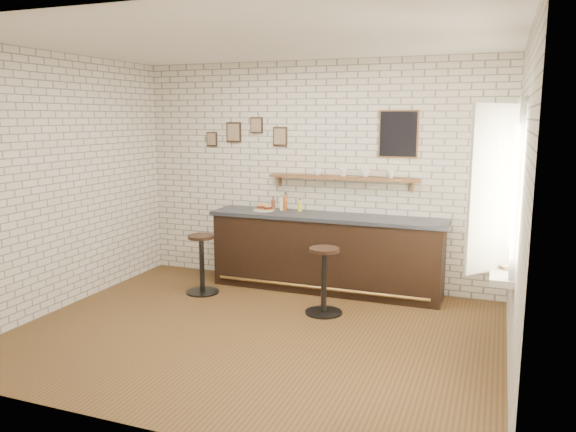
{
  "coord_description": "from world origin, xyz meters",
  "views": [
    {
      "loc": [
        2.33,
        -5.17,
        2.27
      ],
      "look_at": [
        0.02,
        0.9,
        1.11
      ],
      "focal_mm": 35.0,
      "sensor_mm": 36.0,
      "label": 1
    }
  ],
  "objects_px": {
    "bar_counter": "(326,253)",
    "bar_stool_right": "(324,279)",
    "bitters_bottle_white": "(282,204)",
    "shelf_cup_b": "(344,172)",
    "ciabatta_sandwich": "(265,207)",
    "book_lower": "(500,266)",
    "bitters_bottle_brown": "(273,204)",
    "bitters_bottle_amber": "(285,203)",
    "shelf_cup_c": "(366,173)",
    "book_upper": "(500,264)",
    "shelf_cup_d": "(391,174)",
    "shelf_cup_a": "(318,172)",
    "bar_stool_left": "(202,262)",
    "condiment_bottle_yellow": "(300,206)",
    "sandwich_plate": "(264,210)"
  },
  "relations": [
    {
      "from": "condiment_bottle_yellow",
      "to": "shelf_cup_a",
      "type": "height_order",
      "value": "shelf_cup_a"
    },
    {
      "from": "bitters_bottle_white",
      "to": "shelf_cup_c",
      "type": "height_order",
      "value": "shelf_cup_c"
    },
    {
      "from": "sandwich_plate",
      "to": "bar_stool_left",
      "type": "bearing_deg",
      "value": -128.65
    },
    {
      "from": "ciabatta_sandwich",
      "to": "bitters_bottle_amber",
      "type": "xyz_separation_m",
      "value": [
        0.26,
        0.1,
        0.05
      ]
    },
    {
      "from": "bitters_bottle_amber",
      "to": "shelf_cup_c",
      "type": "distance_m",
      "value": 1.17
    },
    {
      "from": "ciabatta_sandwich",
      "to": "book_lower",
      "type": "distance_m",
      "value": 3.43
    },
    {
      "from": "bar_counter",
      "to": "bar_stool_right",
      "type": "relative_size",
      "value": 3.96
    },
    {
      "from": "sandwich_plate",
      "to": "ciabatta_sandwich",
      "type": "relative_size",
      "value": 1.0
    },
    {
      "from": "condiment_bottle_yellow",
      "to": "bitters_bottle_white",
      "type": "bearing_deg",
      "value": 180.0
    },
    {
      "from": "ciabatta_sandwich",
      "to": "shelf_cup_b",
      "type": "height_order",
      "value": "shelf_cup_b"
    },
    {
      "from": "shelf_cup_b",
      "to": "shelf_cup_d",
      "type": "height_order",
      "value": "shelf_cup_b"
    },
    {
      "from": "bitters_bottle_white",
      "to": "shelf_cup_b",
      "type": "bearing_deg",
      "value": 4.71
    },
    {
      "from": "bar_stool_left",
      "to": "condiment_bottle_yellow",
      "type": "bearing_deg",
      "value": 37.81
    },
    {
      "from": "condiment_bottle_yellow",
      "to": "shelf_cup_d",
      "type": "distance_m",
      "value": 1.29
    },
    {
      "from": "ciabatta_sandwich",
      "to": "bitters_bottle_amber",
      "type": "distance_m",
      "value": 0.28
    },
    {
      "from": "bitters_bottle_amber",
      "to": "condiment_bottle_yellow",
      "type": "bearing_deg",
      "value": 0.0
    },
    {
      "from": "ciabatta_sandwich",
      "to": "bitters_bottle_white",
      "type": "xyz_separation_m",
      "value": [
        0.21,
        0.1,
        0.03
      ]
    },
    {
      "from": "book_lower",
      "to": "book_upper",
      "type": "distance_m",
      "value": 0.02
    },
    {
      "from": "shelf_cup_a",
      "to": "shelf_cup_b",
      "type": "xyz_separation_m",
      "value": [
        0.35,
        0.0,
        0.01
      ]
    },
    {
      "from": "sandwich_plate",
      "to": "bitters_bottle_white",
      "type": "xyz_separation_m",
      "value": [
        0.22,
        0.1,
        0.08
      ]
    },
    {
      "from": "shelf_cup_b",
      "to": "shelf_cup_d",
      "type": "bearing_deg",
      "value": -61.62
    },
    {
      "from": "bitters_bottle_amber",
      "to": "bar_stool_left",
      "type": "distance_m",
      "value": 1.37
    },
    {
      "from": "bar_counter",
      "to": "bar_stool_left",
      "type": "xyz_separation_m",
      "value": [
        -1.47,
        -0.69,
        -0.1
      ]
    },
    {
      "from": "sandwich_plate",
      "to": "bitters_bottle_amber",
      "type": "xyz_separation_m",
      "value": [
        0.27,
        0.1,
        0.09
      ]
    },
    {
      "from": "bar_stool_right",
      "to": "shelf_cup_b",
      "type": "bearing_deg",
      "value": 94.11
    },
    {
      "from": "bar_counter",
      "to": "book_upper",
      "type": "bearing_deg",
      "value": -37.16
    },
    {
      "from": "sandwich_plate",
      "to": "bar_stool_left",
      "type": "relative_size",
      "value": 0.36
    },
    {
      "from": "ciabatta_sandwich",
      "to": "shelf_cup_d",
      "type": "distance_m",
      "value": 1.75
    },
    {
      "from": "bitters_bottle_white",
      "to": "shelf_cup_a",
      "type": "relative_size",
      "value": 1.8
    },
    {
      "from": "bitters_bottle_brown",
      "to": "book_lower",
      "type": "distance_m",
      "value": 3.41
    },
    {
      "from": "ciabatta_sandwich",
      "to": "shelf_cup_d",
      "type": "height_order",
      "value": "shelf_cup_d"
    },
    {
      "from": "bitters_bottle_white",
      "to": "shelf_cup_a",
      "type": "height_order",
      "value": "shelf_cup_a"
    },
    {
      "from": "sandwich_plate",
      "to": "bar_stool_left",
      "type": "xyz_separation_m",
      "value": [
        -0.57,
        -0.72,
        -0.6
      ]
    },
    {
      "from": "bar_counter",
      "to": "bar_stool_right",
      "type": "xyz_separation_m",
      "value": [
        0.24,
        -0.87,
        -0.09
      ]
    },
    {
      "from": "bitters_bottle_amber",
      "to": "shelf_cup_c",
      "type": "xyz_separation_m",
      "value": [
        1.09,
        0.07,
        0.44
      ]
    },
    {
      "from": "bar_stool_right",
      "to": "shelf_cup_b",
      "type": "height_order",
      "value": "shelf_cup_b"
    },
    {
      "from": "bitters_bottle_amber",
      "to": "condiment_bottle_yellow",
      "type": "height_order",
      "value": "bitters_bottle_amber"
    },
    {
      "from": "bitters_bottle_amber",
      "to": "bar_counter",
      "type": "bearing_deg",
      "value": -11.85
    },
    {
      "from": "bar_stool_right",
      "to": "shelf_cup_b",
      "type": "relative_size",
      "value": 7.1
    },
    {
      "from": "shelf_cup_c",
      "to": "ciabatta_sandwich",
      "type": "bearing_deg",
      "value": 102.25
    },
    {
      "from": "bar_counter",
      "to": "bitters_bottle_brown",
      "type": "relative_size",
      "value": 17.01
    },
    {
      "from": "shelf_cup_b",
      "to": "book_upper",
      "type": "xyz_separation_m",
      "value": [
        1.96,
        -1.81,
        -0.59
      ]
    },
    {
      "from": "bar_stool_left",
      "to": "shelf_cup_c",
      "type": "xyz_separation_m",
      "value": [
        1.93,
        0.89,
        1.14
      ]
    },
    {
      "from": "bitters_bottle_white",
      "to": "shelf_cup_b",
      "type": "relative_size",
      "value": 1.85
    },
    {
      "from": "bar_counter",
      "to": "shelf_cup_a",
      "type": "height_order",
      "value": "shelf_cup_a"
    },
    {
      "from": "ciabatta_sandwich",
      "to": "bar_counter",
      "type": "bearing_deg",
      "value": -1.89
    },
    {
      "from": "bar_stool_left",
      "to": "book_lower",
      "type": "xyz_separation_m",
      "value": [
        3.59,
        -0.92,
        0.53
      ]
    },
    {
      "from": "bar_stool_right",
      "to": "shelf_cup_b",
      "type": "distance_m",
      "value": 1.56
    },
    {
      "from": "bar_stool_right",
      "to": "book_upper",
      "type": "relative_size",
      "value": 3.5
    },
    {
      "from": "bar_counter",
      "to": "shelf_cup_c",
      "type": "relative_size",
      "value": 24.64
    }
  ]
}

